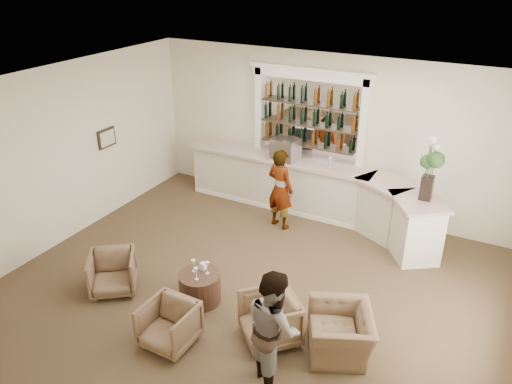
# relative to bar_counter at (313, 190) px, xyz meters

# --- Properties ---
(ground) EXTENTS (8.00, 8.00, 0.00)m
(ground) POSITION_rel_bar_counter_xyz_m (0.16, -3.00, -0.57)
(ground) COLOR brown
(ground) RESTS_ON ground
(room_shell) EXTENTS (8.04, 7.02, 3.32)m
(room_shell) POSITION_rel_bar_counter_xyz_m (0.33, -2.29, 1.77)
(room_shell) COLOR beige
(room_shell) RESTS_ON ground
(bar_counter) EXTENTS (5.72, 1.80, 1.14)m
(bar_counter) POSITION_rel_bar_counter_xyz_m (0.00, 0.00, 0.00)
(bar_counter) COLOR white
(bar_counter) RESTS_ON ground
(back_bar_alcove) EXTENTS (2.64, 0.25, 3.00)m
(back_bar_alcove) POSITION_rel_bar_counter_xyz_m (-0.34, 0.41, 1.46)
(back_bar_alcove) COLOR white
(back_bar_alcove) RESTS_ON ground
(cocktail_table) EXTENTS (0.66, 0.66, 0.50)m
(cocktail_table) POSITION_rel_bar_counter_xyz_m (-0.47, -3.53, -0.32)
(cocktail_table) COLOR #482B1F
(cocktail_table) RESTS_ON ground
(sommelier) EXTENTS (0.68, 0.54, 1.65)m
(sommelier) POSITION_rel_bar_counter_xyz_m (-0.40, -0.74, 0.25)
(sommelier) COLOR gray
(sommelier) RESTS_ON ground
(guest) EXTENTS (1.01, 1.00, 1.64)m
(guest) POSITION_rel_bar_counter_xyz_m (1.25, -4.41, 0.25)
(guest) COLOR gray
(guest) RESTS_ON ground
(armchair_left) EXTENTS (1.01, 1.02, 0.67)m
(armchair_left) POSITION_rel_bar_counter_xyz_m (-1.87, -3.96, -0.24)
(armchair_left) COLOR brown
(armchair_left) RESTS_ON ground
(armchair_center) EXTENTS (0.71, 0.73, 0.65)m
(armchair_center) POSITION_rel_bar_counter_xyz_m (-0.31, -4.54, -0.25)
(armchair_center) COLOR brown
(armchair_center) RESTS_ON ground
(armchair_right) EXTENTS (1.08, 1.08, 0.71)m
(armchair_right) POSITION_rel_bar_counter_xyz_m (0.90, -3.80, -0.22)
(armchair_right) COLOR brown
(armchair_right) RESTS_ON ground
(armchair_far) EXTENTS (1.18, 1.24, 0.63)m
(armchair_far) POSITION_rel_bar_counter_xyz_m (1.86, -3.54, -0.26)
(armchair_far) COLOR brown
(armchair_far) RESTS_ON ground
(espresso_machine) EXTENTS (0.57, 0.50, 0.46)m
(espresso_machine) POSITION_rel_bar_counter_xyz_m (-0.64, -0.00, 0.80)
(espresso_machine) COLOR #B9B9BE
(espresso_machine) RESTS_ON bar_counter
(flower_vase) EXTENTS (0.31, 0.31, 1.16)m
(flower_vase) POSITION_rel_bar_counter_xyz_m (2.29, -0.53, 1.22)
(flower_vase) COLOR black
(flower_vase) RESTS_ON bar_counter
(wine_glass_bar_left) EXTENTS (0.07, 0.07, 0.21)m
(wine_glass_bar_left) POSITION_rel_bar_counter_xyz_m (0.31, 0.05, 0.67)
(wine_glass_bar_left) COLOR white
(wine_glass_bar_left) RESTS_ON bar_counter
(wine_glass_bar_right) EXTENTS (0.07, 0.07, 0.21)m
(wine_glass_bar_right) POSITION_rel_bar_counter_xyz_m (-0.76, 0.05, 0.67)
(wine_glass_bar_right) COLOR white
(wine_glass_bar_right) RESTS_ON bar_counter
(wine_glass_tbl_a) EXTENTS (0.07, 0.07, 0.21)m
(wine_glass_tbl_a) POSITION_rel_bar_counter_xyz_m (-0.59, -3.50, 0.03)
(wine_glass_tbl_a) COLOR white
(wine_glass_tbl_a) RESTS_ON cocktail_table
(wine_glass_tbl_b) EXTENTS (0.07, 0.07, 0.21)m
(wine_glass_tbl_b) POSITION_rel_bar_counter_xyz_m (-0.37, -3.45, 0.03)
(wine_glass_tbl_b) COLOR white
(wine_glass_tbl_b) RESTS_ON cocktail_table
(wine_glass_tbl_c) EXTENTS (0.07, 0.07, 0.21)m
(wine_glass_tbl_c) POSITION_rel_bar_counter_xyz_m (-0.43, -3.66, 0.03)
(wine_glass_tbl_c) COLOR white
(wine_glass_tbl_c) RESTS_ON cocktail_table
(napkin_holder) EXTENTS (0.08, 0.08, 0.12)m
(napkin_holder) POSITION_rel_bar_counter_xyz_m (-0.49, -3.39, -0.01)
(napkin_holder) COLOR white
(napkin_holder) RESTS_ON cocktail_table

